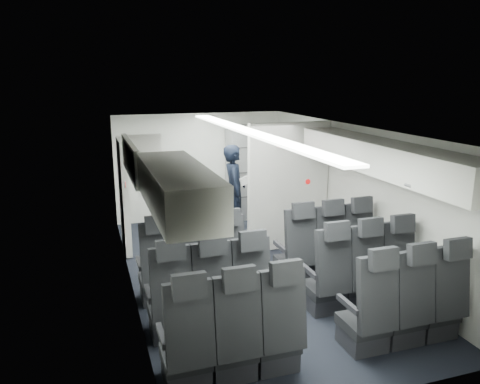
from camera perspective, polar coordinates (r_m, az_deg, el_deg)
cabin_shell at (r=6.74m, az=1.07°, el=-0.99°), size 3.41×6.01×2.16m
seat_row_front at (r=6.49m, az=2.61°, el=-8.30°), size 3.33×0.56×1.24m
seat_row_mid at (r=5.73m, az=5.87°, el=-11.50°), size 3.33×0.56×1.24m
seat_row_rear at (r=5.02m, az=10.20°, el=-15.58°), size 3.33×0.56×1.24m
overhead_bin_left_rear at (r=4.33m, az=-7.66°, el=0.47°), size 0.53×1.80×0.40m
overhead_bin_left_front_open at (r=6.04m, az=-11.14°, el=2.96°), size 0.64×1.70×0.72m
overhead_bin_right_rear at (r=5.55m, az=22.03°, el=2.54°), size 0.53×1.80×0.40m
overhead_bin_right_front at (r=6.96m, az=12.78°, el=5.33°), size 0.53×1.70×0.40m
bulkhead_partition at (r=7.83m, az=5.91°, el=0.68°), size 1.40×0.15×2.13m
galley_unit at (r=9.59m, az=1.05°, el=2.44°), size 0.85×0.52×1.90m
boarding_door at (r=7.95m, az=-13.96°, el=-0.36°), size 0.12×1.27×1.86m
flight_attendant at (r=8.42m, az=-0.72°, el=0.08°), size 0.53×0.69×1.69m
carry_on_bag at (r=5.96m, az=-10.74°, el=3.58°), size 0.39×0.30×0.21m
papers at (r=8.38m, az=0.62°, el=1.40°), size 0.21×0.07×0.15m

